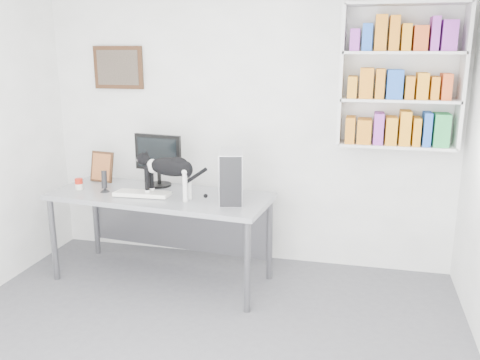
% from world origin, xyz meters
% --- Properties ---
extents(room, '(4.01, 4.01, 2.70)m').
position_xyz_m(room, '(0.00, 0.00, 1.35)').
color(room, '#58585D').
rests_on(room, ground).
extents(bookshelf, '(1.03, 0.28, 1.24)m').
position_xyz_m(bookshelf, '(1.40, 1.85, 1.85)').
color(bookshelf, silver).
rests_on(bookshelf, room).
extents(wall_art, '(0.52, 0.04, 0.42)m').
position_xyz_m(wall_art, '(-1.30, 1.97, 1.90)').
color(wall_art, '#452516').
rests_on(wall_art, room).
extents(desk, '(2.04, 0.96, 0.82)m').
position_xyz_m(desk, '(-0.62, 1.28, 0.41)').
color(desk, gray).
rests_on(desk, room).
extents(monitor, '(0.50, 0.29, 0.50)m').
position_xyz_m(monitor, '(-0.73, 1.55, 1.07)').
color(monitor, black).
rests_on(monitor, desk).
extents(keyboard, '(0.50, 0.21, 0.04)m').
position_xyz_m(keyboard, '(-0.75, 1.20, 0.84)').
color(keyboard, white).
rests_on(keyboard, desk).
extents(pc_tower, '(0.28, 0.46, 0.43)m').
position_xyz_m(pc_tower, '(0.05, 1.25, 1.04)').
color(pc_tower, '#A8A8AC').
rests_on(pc_tower, desk).
extents(speaker, '(0.11, 0.11, 0.20)m').
position_xyz_m(speaker, '(-1.13, 1.24, 0.92)').
color(speaker, black).
rests_on(speaker, desk).
extents(leaning_print, '(0.26, 0.14, 0.31)m').
position_xyz_m(leaning_print, '(-1.33, 1.57, 0.98)').
color(leaning_print, '#452516').
rests_on(leaning_print, desk).
extents(soup_can, '(0.09, 0.09, 0.10)m').
position_xyz_m(soup_can, '(-1.41, 1.25, 0.87)').
color(soup_can, '#B11C0F').
rests_on(soup_can, desk).
extents(cat, '(0.63, 0.27, 0.38)m').
position_xyz_m(cat, '(-0.49, 1.18, 1.01)').
color(cat, black).
rests_on(cat, desk).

